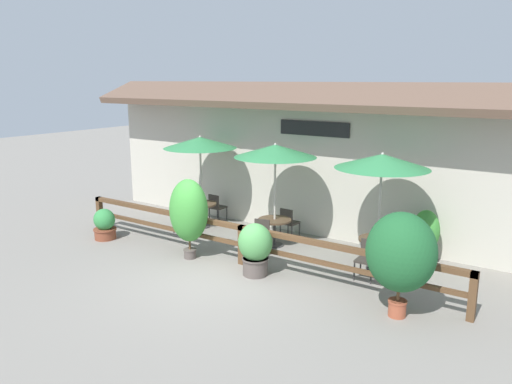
# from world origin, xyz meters

# --- Properties ---
(ground_plane) EXTENTS (60.00, 60.00, 0.00)m
(ground_plane) POSITION_xyz_m (0.00, 0.00, 0.00)
(ground_plane) COLOR gray
(building_facade) EXTENTS (14.28, 1.49, 4.23)m
(building_facade) POSITION_xyz_m (0.00, 4.10, 2.16)
(building_facade) COLOR #BCB7A8
(building_facade) RESTS_ON ground
(patio_railing) EXTENTS (10.40, 0.14, 0.95)m
(patio_railing) POSITION_xyz_m (0.00, 1.05, 0.70)
(patio_railing) COLOR brown
(patio_railing) RESTS_ON ground
(patio_umbrella_near) EXTENTS (2.11, 2.11, 2.72)m
(patio_umbrella_near) POSITION_xyz_m (-2.76, 2.85, 2.52)
(patio_umbrella_near) COLOR #B7B2A8
(patio_umbrella_near) RESTS_ON ground
(dining_table_near) EXTENTS (0.87, 0.87, 0.73)m
(dining_table_near) POSITION_xyz_m (-2.76, 2.85, 0.58)
(dining_table_near) COLOR #4C3826
(dining_table_near) RESTS_ON ground
(chair_near_streetside) EXTENTS (0.51, 0.51, 0.86)m
(chair_near_streetside) POSITION_xyz_m (-2.81, 2.15, 0.49)
(chair_near_streetside) COLOR #332D28
(chair_near_streetside) RESTS_ON ground
(chair_near_wallside) EXTENTS (0.44, 0.44, 0.86)m
(chair_near_wallside) POSITION_xyz_m (-2.76, 3.55, 0.49)
(chair_near_wallside) COLOR #332D28
(chair_near_wallside) RESTS_ON ground
(patio_umbrella_middle) EXTENTS (2.11, 2.11, 2.72)m
(patio_umbrella_middle) POSITION_xyz_m (-0.06, 2.61, 2.52)
(patio_umbrella_middle) COLOR #B7B2A8
(patio_umbrella_middle) RESTS_ON ground
(dining_table_middle) EXTENTS (0.87, 0.87, 0.73)m
(dining_table_middle) POSITION_xyz_m (-0.06, 2.61, 0.58)
(dining_table_middle) COLOR #4C3826
(dining_table_middle) RESTS_ON ground
(chair_middle_streetside) EXTENTS (0.50, 0.50, 0.86)m
(chair_middle_streetside) POSITION_xyz_m (-0.03, 1.88, 0.49)
(chair_middle_streetside) COLOR #332D28
(chair_middle_streetside) RESTS_ON ground
(chair_middle_wallside) EXTENTS (0.45, 0.45, 0.86)m
(chair_middle_wallside) POSITION_xyz_m (-0.06, 3.34, 0.49)
(chair_middle_wallside) COLOR #332D28
(chair_middle_wallside) RESTS_ON ground
(patio_umbrella_far) EXTENTS (2.11, 2.11, 2.72)m
(patio_umbrella_far) POSITION_xyz_m (2.76, 2.56, 2.52)
(patio_umbrella_far) COLOR #B7B2A8
(patio_umbrella_far) RESTS_ON ground
(dining_table_far) EXTENTS (0.87, 0.87, 0.73)m
(dining_table_far) POSITION_xyz_m (2.76, 2.56, 0.58)
(dining_table_far) COLOR #4C3826
(dining_table_far) RESTS_ON ground
(chair_far_streetside) EXTENTS (0.43, 0.43, 0.86)m
(chair_far_streetside) POSITION_xyz_m (2.80, 1.87, 0.49)
(chair_far_streetside) COLOR #332D28
(chair_far_streetside) RESTS_ON ground
(chair_far_wallside) EXTENTS (0.51, 0.51, 0.86)m
(chair_far_wallside) POSITION_xyz_m (2.76, 3.26, 0.49)
(chair_far_wallside) COLOR #332D28
(chair_far_wallside) RESTS_ON ground
(potted_plant_small_flowering) EXTENTS (0.79, 0.71, 1.19)m
(potted_plant_small_flowering) POSITION_xyz_m (0.65, 0.66, 0.64)
(potted_plant_small_flowering) COLOR #564C47
(potted_plant_small_flowering) RESTS_ON ground
(potted_plant_broad_leaf) EXTENTS (0.97, 0.88, 1.98)m
(potted_plant_broad_leaf) POSITION_xyz_m (-1.28, 0.65, 1.19)
(potted_plant_broad_leaf) COLOR #564C47
(potted_plant_broad_leaf) RESTS_ON ground
(potted_plant_entrance_palm) EXTENTS (1.28, 1.15, 2.00)m
(potted_plant_entrance_palm) POSITION_xyz_m (3.96, 0.48, 1.24)
(potted_plant_entrance_palm) COLOR #9E4C33
(potted_plant_entrance_palm) RESTS_ON ground
(potted_plant_tall_tropical) EXTENTS (0.62, 0.62, 0.85)m
(potted_plant_tall_tropical) POSITION_xyz_m (-4.23, 0.48, 0.41)
(potted_plant_tall_tropical) COLOR brown
(potted_plant_tall_tropical) RESTS_ON ground
(potted_plant_corner_fern) EXTENTS (0.65, 0.61, 1.30)m
(potted_plant_corner_fern) POSITION_xyz_m (3.56, 3.55, 0.64)
(potted_plant_corner_fern) COLOR #B7AD99
(potted_plant_corner_fern) RESTS_ON ground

